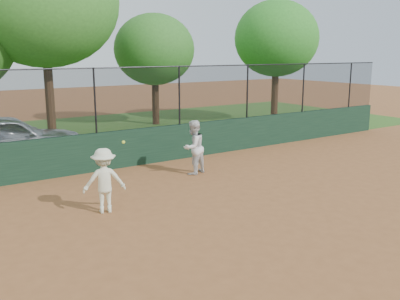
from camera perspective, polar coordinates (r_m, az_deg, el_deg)
ground at (r=9.57m, az=3.41°, el=-9.99°), size 80.00×80.00×0.00m
back_wall at (r=14.41m, az=-11.13°, el=-0.02°), size 26.00×0.20×1.20m
grass_strip at (r=20.10m, az=-17.74°, el=1.37°), size 36.00×12.00×0.01m
parked_car at (r=16.00m, az=-23.54°, el=1.27°), size 4.98×2.14×1.68m
player_second at (r=13.48m, az=-0.86°, el=0.34°), size 0.95×0.84×1.65m
player_main at (r=10.48m, az=-12.16°, el=-3.85°), size 1.09×0.81×1.70m
fence_assembly at (r=14.15m, az=-11.51°, el=6.45°), size 26.00×0.06×2.00m
tree_2 at (r=19.50m, az=-19.48°, el=17.59°), size 6.09×5.54×8.27m
tree_3 at (r=22.95m, az=-5.85°, el=12.64°), size 4.11×3.74×5.56m
tree_4 at (r=23.96m, az=9.79°, el=13.86°), size 4.51×4.10×6.29m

